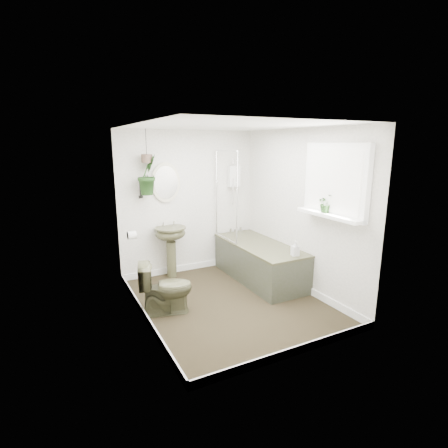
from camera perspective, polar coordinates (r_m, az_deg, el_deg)
name	(u,v)px	position (r m, az deg, el deg)	size (l,w,h in m)	color
floor	(229,302)	(4.85, 0.83, -12.65)	(2.30, 2.80, 0.02)	black
ceiling	(230,125)	(4.38, 0.93, 15.87)	(2.30, 2.80, 0.02)	white
wall_back	(189,203)	(5.73, -5.78, 3.50)	(2.30, 0.02, 2.30)	white
wall_front	(300,247)	(3.34, 12.37, -3.71)	(2.30, 0.02, 2.30)	white
wall_left	(139,229)	(4.07, -13.68, -0.74)	(0.02, 2.80, 2.30)	white
wall_right	(301,211)	(5.11, 12.43, 2.10)	(0.02, 2.80, 2.30)	white
skirting	(229,298)	(4.83, 0.83, -12.01)	(2.30, 2.80, 0.10)	white
bathtub	(259,262)	(5.52, 5.77, -6.11)	(0.72, 1.72, 0.58)	#46462D
bath_screen	(226,196)	(5.53, 0.35, 4.58)	(0.04, 0.72, 1.40)	silver
shower_box	(234,176)	(5.96, 1.63, 7.80)	(0.20, 0.10, 0.35)	white
oval_mirror	(166,183)	(5.52, -9.46, 6.69)	(0.46, 0.03, 0.62)	beige
wall_sconce	(141,191)	(5.42, -13.43, 5.33)	(0.04, 0.04, 0.22)	black
toilet_roll_holder	(132,235)	(4.81, -14.82, -1.78)	(0.11, 0.11, 0.11)	white
window_recess	(336,181)	(4.48, 17.76, 6.74)	(0.08, 1.00, 0.90)	white
window_sill	(329,215)	(4.50, 16.76, 1.40)	(0.18, 1.00, 0.04)	white
window_blinds	(333,181)	(4.45, 17.35, 6.73)	(0.01, 0.86, 0.76)	white
toilet	(166,288)	(4.49, -9.50, -10.24)	(0.37, 0.65, 0.66)	#46462D
pedestal_sink	(171,252)	(5.62, -8.61, -4.54)	(0.48, 0.41, 0.82)	#46462D
sill_plant	(326,203)	(4.54, 16.33, 3.30)	(0.21, 0.18, 0.23)	black
hanging_plant	(148,175)	(5.31, -12.37, 7.88)	(0.32, 0.26, 0.59)	black
soap_bottle	(295,248)	(4.91, 11.56, -3.92)	(0.09, 0.10, 0.21)	black
hanging_pot	(147,158)	(5.29, -12.49, 10.41)	(0.16, 0.16, 0.12)	brown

